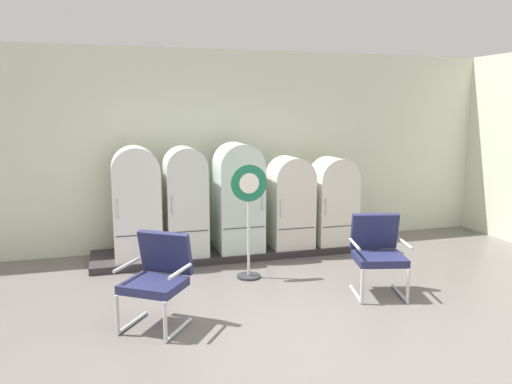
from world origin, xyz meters
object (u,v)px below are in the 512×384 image
object	(u,v)px
refrigerator_4	(333,198)
sign_stand	(249,221)
refrigerator_1	(186,198)
armchair_left	(158,274)
refrigerator_3	(290,199)
armchair_right	(378,250)
refrigerator_0	(136,199)
refrigerator_2	(238,194)

from	to	relation	value
refrigerator_4	sign_stand	distance (m)	1.95
refrigerator_1	armchair_left	distance (m)	2.29
refrigerator_3	refrigerator_4	distance (m)	0.73
armchair_left	refrigerator_1	bearing A→B (deg)	74.15
refrigerator_3	armchair_right	bearing A→B (deg)	-78.26
refrigerator_0	armchair_right	xyz separation A→B (m)	(2.75, -2.01, -0.41)
refrigerator_4	armchair_left	distance (m)	3.68
refrigerator_4	armchair_right	world-z (taller)	refrigerator_4
refrigerator_0	refrigerator_4	bearing A→B (deg)	-0.80
refrigerator_0	armchair_left	size ratio (longest dim) A/B	1.66
refrigerator_0	armchair_right	size ratio (longest dim) A/B	1.66
refrigerator_4	sign_stand	bearing A→B (deg)	-149.48
refrigerator_1	refrigerator_4	distance (m)	2.37
refrigerator_1	armchair_right	xyz separation A→B (m)	(2.04, -1.99, -0.40)
refrigerator_0	refrigerator_4	xyz separation A→B (m)	(3.07, -0.04, -0.13)
armchair_right	sign_stand	world-z (taller)	sign_stand
refrigerator_4	armchair_right	bearing A→B (deg)	-99.35
refrigerator_0	refrigerator_3	distance (m)	2.34
refrigerator_2	armchair_left	distance (m)	2.65
refrigerator_0	armchair_left	xyz separation A→B (m)	(0.09, -2.19, -0.41)
refrigerator_0	refrigerator_2	bearing A→B (deg)	0.17
armchair_right	armchair_left	bearing A→B (deg)	-176.10
refrigerator_0	refrigerator_1	size ratio (longest dim) A/B	1.01
sign_stand	refrigerator_4	bearing A→B (deg)	30.52
refrigerator_1	refrigerator_4	size ratio (longest dim) A/B	1.16
refrigerator_0	refrigerator_3	world-z (taller)	refrigerator_0
refrigerator_3	refrigerator_4	size ratio (longest dim) A/B	1.02
refrigerator_1	sign_stand	xyz separation A→B (m)	(0.68, -1.01, -0.18)
armchair_left	armchair_right	bearing A→B (deg)	3.90
refrigerator_1	refrigerator_3	bearing A→B (deg)	-0.53
refrigerator_0	armchair_left	distance (m)	2.23
refrigerator_0	refrigerator_4	world-z (taller)	refrigerator_0
refrigerator_2	refrigerator_4	xyz separation A→B (m)	(1.56, -0.05, -0.14)
refrigerator_3	armchair_left	world-z (taller)	refrigerator_3
armchair_left	armchair_right	distance (m)	2.66
armchair_right	sign_stand	xyz separation A→B (m)	(-1.35, 0.98, 0.23)
refrigerator_2	refrigerator_3	size ratio (longest dim) A/B	1.16
armchair_right	refrigerator_1	bearing A→B (deg)	135.75
refrigerator_2	sign_stand	world-z (taller)	refrigerator_2
refrigerator_1	refrigerator_2	xyz separation A→B (m)	(0.81, 0.03, 0.02)
refrigerator_0	refrigerator_2	world-z (taller)	refrigerator_2
refrigerator_4	armchair_left	bearing A→B (deg)	-144.20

